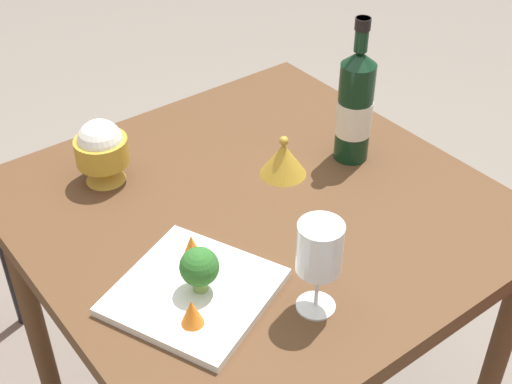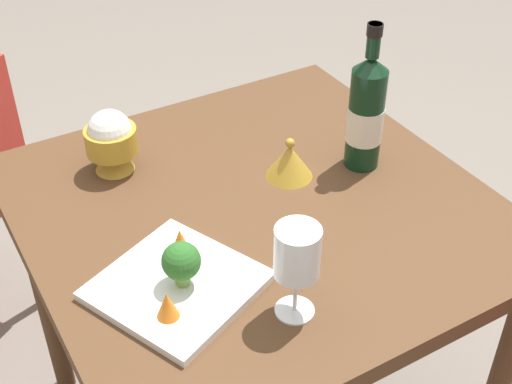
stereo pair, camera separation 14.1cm
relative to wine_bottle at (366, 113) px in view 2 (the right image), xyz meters
name	(u,v)px [view 2 (the right image)]	position (x,y,z in m)	size (l,w,h in m)	color
dining_table	(256,237)	(0.01, -0.27, -0.22)	(0.90, 0.90, 0.75)	brown
wine_bottle	(366,113)	(0.00, 0.00, 0.00)	(0.08, 0.08, 0.32)	black
wine_glass	(297,254)	(0.30, -0.36, 0.00)	(0.08, 0.08, 0.18)	white
rice_bowl	(111,140)	(-0.25, -0.47, -0.05)	(0.11, 0.11, 0.14)	gold
rice_bowl_lid	(290,161)	(-0.04, -0.16, -0.09)	(0.10, 0.10, 0.09)	gold
serving_plate	(177,285)	(0.15, -0.51, -0.12)	(0.33, 0.33, 0.02)	white
broccoli_floret	(181,262)	(0.16, -0.50, -0.06)	(0.07, 0.07, 0.09)	#729E4C
carrot_garnish_left	(180,242)	(0.08, -0.47, -0.08)	(0.04, 0.04, 0.05)	orange
carrot_garnish_right	(167,305)	(0.21, -0.56, -0.09)	(0.04, 0.04, 0.05)	orange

